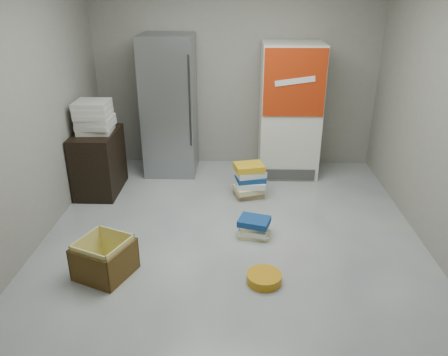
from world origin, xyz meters
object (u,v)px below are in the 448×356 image
Objects in this scene: steel_fridge at (170,106)px; coke_cooler at (290,110)px; cardboard_box at (105,260)px; wood_shelf at (99,162)px; phonebook_stack_main at (250,180)px.

coke_cooler is (1.65, -0.01, -0.05)m from steel_fridge.
cardboard_box is at bearing -127.16° from coke_cooler.
phonebook_stack_main is (1.93, -0.11, -0.18)m from wood_shelf.
coke_cooler is at bearing 16.28° from wood_shelf.
coke_cooler is 3.05× the size of cardboard_box.
wood_shelf is (-0.83, -0.73, -0.55)m from steel_fridge.
wood_shelf is (-2.48, -0.72, -0.50)m from coke_cooler.
cardboard_box is at bearing -140.32° from phonebook_stack_main.
coke_cooler reaches higher than wood_shelf.
steel_fridge reaches higher than cardboard_box.
steel_fridge reaches higher than wood_shelf.
steel_fridge reaches higher than coke_cooler.
steel_fridge is at bearing 41.31° from wood_shelf.
wood_shelf reaches higher than cardboard_box.
steel_fridge is at bearing 179.82° from coke_cooler.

